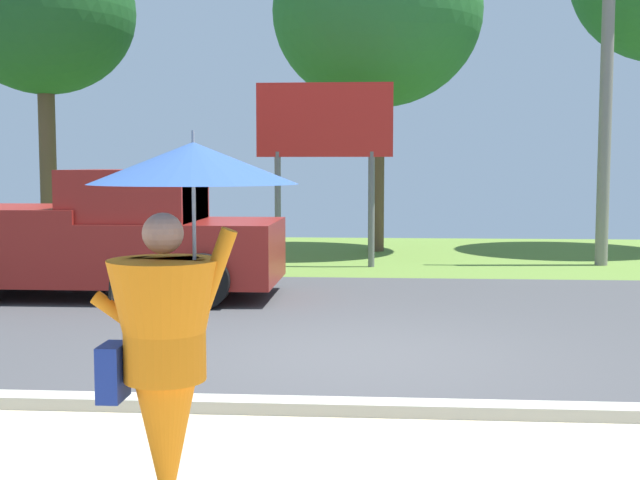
% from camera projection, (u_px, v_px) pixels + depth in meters
% --- Properties ---
extents(ground_plane, '(40.00, 22.00, 0.20)m').
position_uv_depth(ground_plane, '(363.00, 311.00, 11.55)').
color(ground_plane, '#424244').
extents(monk_pedestrian, '(1.13, 1.11, 2.13)m').
position_uv_depth(monk_pedestrian, '(173.00, 316.00, 4.49)').
color(monk_pedestrian, orange).
rests_on(monk_pedestrian, ground_plane).
extents(pickup_truck, '(5.20, 2.28, 1.88)m').
position_uv_depth(pickup_truck, '(106.00, 238.00, 12.50)').
color(pickup_truck, maroon).
rests_on(pickup_truck, ground_plane).
extents(utility_pole, '(1.80, 0.24, 7.18)m').
position_uv_depth(utility_pole, '(607.00, 69.00, 16.08)').
color(utility_pole, gray).
rests_on(utility_pole, ground_plane).
extents(roadside_billboard, '(2.60, 0.12, 3.50)m').
position_uv_depth(roadside_billboard, '(325.00, 133.00, 15.99)').
color(roadside_billboard, slate).
rests_on(roadside_billboard, ground_plane).
extents(tree_center_back, '(4.64, 4.64, 7.44)m').
position_uv_depth(tree_center_back, '(377.00, 12.00, 18.64)').
color(tree_center_back, brown).
rests_on(tree_center_back, ground_plane).
extents(tree_right_mid, '(3.88, 3.88, 6.99)m').
position_uv_depth(tree_right_mid, '(44.00, 13.00, 18.00)').
color(tree_right_mid, brown).
rests_on(tree_right_mid, ground_plane).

